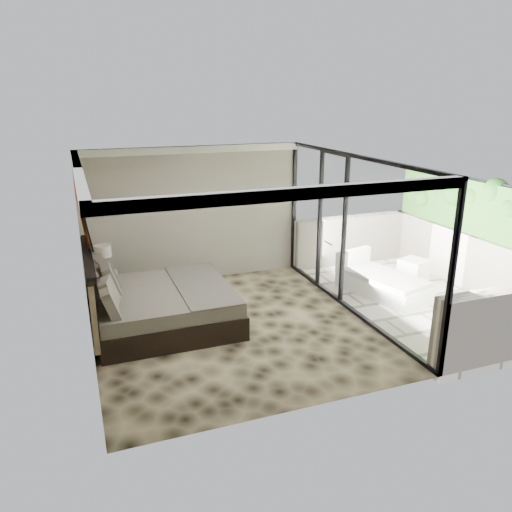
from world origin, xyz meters
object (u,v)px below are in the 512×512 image
object	(u,v)px
nightstand	(104,287)
bed	(158,305)
ottoman	(413,271)
table_lamp	(103,256)
lounger	(381,282)

from	to	relation	value
nightstand	bed	bearing A→B (deg)	-64.90
bed	nightstand	distance (m)	1.60
nightstand	ottoman	world-z (taller)	nightstand
ottoman	bed	bearing A→B (deg)	-177.88
table_lamp	ottoman	bearing A→B (deg)	-11.40
bed	lounger	world-z (taller)	bed
bed	table_lamp	distance (m)	1.69
nightstand	ottoman	xyz separation A→B (m)	(6.15, -1.19, -0.04)
ottoman	nightstand	bearing A→B (deg)	169.05
table_lamp	lounger	bearing A→B (deg)	-16.42
ottoman	table_lamp	bearing A→B (deg)	168.60
ottoman	lounger	xyz separation A→B (m)	(-0.97, -0.28, -0.03)
table_lamp	lounger	world-z (taller)	table_lamp
ottoman	lounger	size ratio (longest dim) A/B	0.25
bed	nightstand	size ratio (longest dim) A/B	4.13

